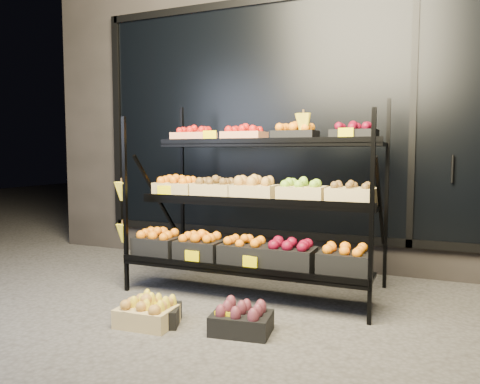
% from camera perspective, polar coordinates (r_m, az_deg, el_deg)
% --- Properties ---
extents(ground, '(24.00, 24.00, 0.00)m').
position_cam_1_polar(ground, '(3.61, -1.82, -14.51)').
color(ground, '#514F4C').
rests_on(ground, ground).
extents(building, '(6.00, 2.08, 3.50)m').
position_cam_1_polar(building, '(5.89, 8.98, 10.15)').
color(building, '#2D2826').
rests_on(building, ground).
extents(display_rack, '(2.18, 1.02, 1.66)m').
position_cam_1_polar(display_rack, '(3.99, 1.64, -1.08)').
color(display_rack, black).
rests_on(display_rack, ground).
extents(tag_floor_a, '(0.13, 0.01, 0.12)m').
position_cam_1_polar(tag_floor_a, '(3.41, -9.71, -14.74)').
color(tag_floor_a, '#EED900').
rests_on(tag_floor_a, ground).
extents(tag_floor_b, '(0.13, 0.01, 0.12)m').
position_cam_1_polar(tag_floor_b, '(3.18, -1.98, -16.10)').
color(tag_floor_b, '#EED900').
rests_on(tag_floor_b, ground).
extents(floor_crate_left, '(0.40, 0.30, 0.20)m').
position_cam_1_polar(floor_crate_left, '(3.40, -11.32, -14.22)').
color(floor_crate_left, tan).
rests_on(floor_crate_left, ground).
extents(floor_crate_midleft, '(0.43, 0.38, 0.19)m').
position_cam_1_polar(floor_crate_midleft, '(3.43, -10.51, -14.12)').
color(floor_crate_midleft, black).
rests_on(floor_crate_midleft, ground).
extents(floor_crate_right, '(0.42, 0.34, 0.20)m').
position_cam_1_polar(floor_crate_right, '(3.22, 0.17, -15.24)').
color(floor_crate_right, black).
rests_on(floor_crate_right, ground).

